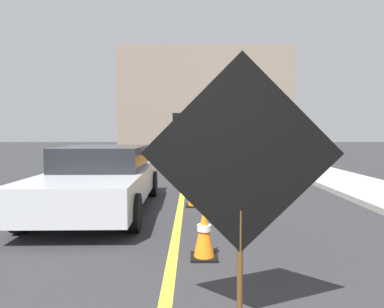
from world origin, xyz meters
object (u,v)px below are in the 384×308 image
arrow_board_trailer (188,156)px  traffic_cone_far_lane (183,173)px  roadwork_sign (241,159)px  traffic_cone_mid_lane (194,191)px  highway_guide_sign (239,113)px  box_truck (226,131)px  traffic_cone_curbside (185,165)px  traffic_cone_near_sign (204,232)px  pickup_car (102,178)px

arrow_board_trailer → traffic_cone_far_lane: bearing=-90.7°
roadwork_sign → traffic_cone_mid_lane: 4.99m
highway_guide_sign → traffic_cone_mid_lane: bearing=-100.7°
box_truck → traffic_cone_mid_lane: size_ratio=10.57×
arrow_board_trailer → roadwork_sign: bearing=-87.6°
box_truck → traffic_cone_curbside: (-2.59, -8.28, -1.47)m
traffic_cone_far_lane → traffic_cone_curbside: size_ratio=1.14×
traffic_cone_mid_lane → highway_guide_sign: bearing=79.3°
highway_guide_sign → traffic_cone_near_sign: size_ratio=6.87×
roadwork_sign → traffic_cone_mid_lane: bearing=94.2°
traffic_cone_mid_lane → arrow_board_trailer: bearing=91.5°
roadwork_sign → highway_guide_sign: 26.75m
traffic_cone_mid_lane → traffic_cone_far_lane: bearing=95.4°
box_truck → traffic_cone_near_sign: size_ratio=10.46×
traffic_cone_far_lane → traffic_cone_curbside: 3.25m
arrow_board_trailer → box_truck: (2.50, 5.19, 1.29)m
arrow_board_trailer → traffic_cone_curbside: 3.10m
roadwork_sign → pickup_car: (-2.37, 4.52, -0.77)m
arrow_board_trailer → pickup_car: arrow_board_trailer is taller
arrow_board_trailer → traffic_cone_near_sign: size_ratio=3.71×
pickup_car → traffic_cone_mid_lane: bearing=9.1°
pickup_car → highway_guide_sign: (6.09, 21.89, 2.72)m
roadwork_sign → traffic_cone_far_lane: roadwork_sign is taller
traffic_cone_near_sign → traffic_cone_far_lane: size_ratio=1.05×
box_truck → traffic_cone_far_lane: box_truck is taller
highway_guide_sign → traffic_cone_far_lane: highway_guide_sign is taller
box_truck → traffic_cone_mid_lane: bearing=-98.5°
box_truck → highway_guide_sign: (1.84, 6.57, 1.66)m
traffic_cone_curbside → traffic_cone_far_lane: bearing=-89.6°
traffic_cone_curbside → pickup_car: bearing=-103.3°
roadwork_sign → arrow_board_trailer: arrow_board_trailer is taller
arrow_board_trailer → traffic_cone_mid_lane: (0.25, -9.81, -0.13)m
traffic_cone_far_lane → traffic_cone_near_sign: bearing=-86.1°
highway_guide_sign → roadwork_sign: bearing=-98.0°
traffic_cone_near_sign → traffic_cone_far_lane: bearing=93.9°
highway_guide_sign → arrow_board_trailer: bearing=-110.2°
arrow_board_trailer → pickup_car: bearing=-99.8°
pickup_car → traffic_cone_near_sign: size_ratio=6.78×
roadwork_sign → box_truck: bearing=84.6°
arrow_board_trailer → highway_guide_sign: size_ratio=0.54×
highway_guide_sign → traffic_cone_mid_lane: (-4.08, -21.57, -3.07)m
traffic_cone_mid_lane → box_truck: bearing=81.5°
arrow_board_trailer → traffic_cone_far_lane: (-0.07, -6.35, -0.14)m
traffic_cone_near_sign → traffic_cone_mid_lane: size_ratio=1.01×
highway_guide_sign → traffic_cone_curbside: 15.81m
highway_guide_sign → box_truck: bearing=-105.6°
box_truck → traffic_cone_far_lane: bearing=-102.6°
traffic_cone_near_sign → traffic_cone_mid_lane: bearing=92.2°
arrow_board_trailer → traffic_cone_curbside: bearing=-91.7°
traffic_cone_far_lane → traffic_cone_curbside: bearing=90.4°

